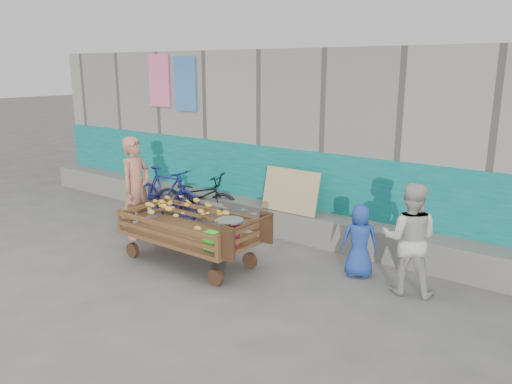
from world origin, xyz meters
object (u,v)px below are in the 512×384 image
Objects in this scene: vendor_man at (136,188)px; child at (360,241)px; bicycle_blue at (167,193)px; woman at (409,239)px; bicycle_dark at (196,197)px; banana_cart at (187,221)px; bench at (163,229)px.

child is at bearing -88.25° from vendor_man.
bicycle_blue is at bearing -35.49° from child.
woman is 4.21m from bicycle_dark.
woman is at bearing -97.23° from bicycle_blue.
banana_cart is 3.01m from woman.
child is (3.58, 0.72, -0.33)m from vendor_man.
banana_cart is 2.16× the size of child.
bicycle_blue is at bearing 93.01° from bicycle_dark.
child is 0.60× the size of bicycle_dark.
bicycle_blue is at bearing 143.92° from banana_cart.
bicycle_blue is at bearing 12.46° from vendor_man.
woman is at bearing 139.72° from child.
bench is (-1.01, 0.48, -0.44)m from banana_cart.
banana_cart is at bearing -25.16° from bench.
woman is at bearing 6.35° from bench.
woman is (2.86, 0.91, 0.08)m from banana_cart.
bicycle_blue is at bearing -22.00° from woman.
bench is at bearing -76.31° from vendor_man.
woman is at bearing -115.68° from bicycle_dark.
vendor_man is 3.67m from child.
banana_cart is 2.40m from child.
vendor_man is 1.68× the size of child.
bicycle_dark is (-0.27, 1.06, 0.26)m from bench.
vendor_man is at bearing -19.63° from child.
banana_cart is 2.01m from bicycle_dark.
bicycle_blue is (-4.00, 0.32, -0.02)m from child.
banana_cart is 2.29× the size of bench.
child reaches higher than bicycle_dark.
child is 0.63× the size of bicycle_blue.
banana_cart is at bearing -128.08° from bicycle_blue.
woman reaches higher than bicycle_dark.
bench is 3.94m from woman.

